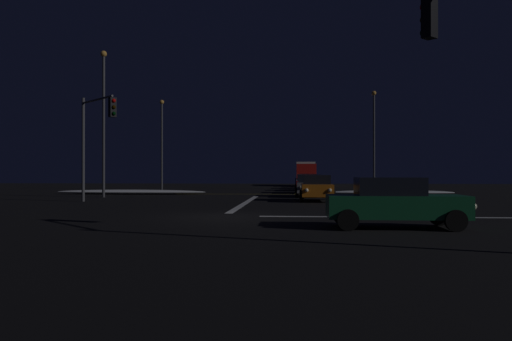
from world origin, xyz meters
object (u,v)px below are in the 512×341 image
Objects in this scene: sedan_blue at (308,181)px; streetlamp_left_far at (162,138)px; sedan_gray at (310,185)px; sedan_white at (306,182)px; sedan_orange at (317,188)px; sedan_black at (306,180)px; box_truck at (306,173)px; sedan_green_crossing at (394,202)px; traffic_signal_nw at (95,128)px; streetlamp_left_near at (104,114)px; sedan_red at (307,184)px; streetlamp_right_far at (374,133)px.

streetlamp_left_far is at bearing -167.11° from sedan_blue.
sedan_white is at bearing 89.99° from sedan_gray.
streetlamp_left_far reaches higher than sedan_gray.
sedan_orange is at bearing -89.18° from sedan_white.
sedan_gray and sedan_white have the same top height.
sedan_blue is at bearing -90.06° from sedan_black.
sedan_green_crossing is at bearing -88.21° from box_truck.
traffic_signal_nw reaches higher than sedan_gray.
streetlamp_left_near reaches higher than sedan_orange.
traffic_signal_nw reaches higher than sedan_black.
box_truck reaches higher than sedan_white.
sedan_red is at bearing -91.14° from sedan_black.
traffic_signal_nw is (-12.78, -39.24, 2.52)m from box_truck.
streetlamp_right_far reaches higher than sedan_blue.
sedan_green_crossing is 19.43m from traffic_signal_nw.
sedan_black is at bearing 34.07° from streetlamp_left_far.
streetlamp_left_near is (0.00, -16.00, 0.62)m from streetlamp_left_far.
traffic_signal_nw reaches higher than sedan_blue.
sedan_red is 24.58m from box_truck.
sedan_black is at bearing 92.15° from sedan_green_crossing.
sedan_blue and sedan_black have the same top height.
streetlamp_left_near reaches higher than streetlamp_right_far.
sedan_white is 0.48× the size of streetlamp_left_far.
traffic_signal_nw is at bearing -130.11° from sedan_red.
streetlamp_right_far is at bearing -27.97° from sedan_blue.
sedan_gray is at bearing 92.67° from sedan_orange.
sedan_blue is at bearing 86.50° from sedan_white.
sedan_green_crossing is 0.70× the size of traffic_signal_nw.
sedan_white is at bearing 93.47° from sedan_green_crossing.
sedan_black is 0.45× the size of streetlamp_right_far.
sedan_orange is 13.38m from traffic_signal_nw.
streetlamp_right_far is at bearing 72.11° from sedan_orange.
sedan_green_crossing is at bearing -86.53° from sedan_white.
traffic_signal_nw is at bearing -167.94° from sedan_orange.
streetlamp_left_far is (-14.27, 14.15, 4.37)m from sedan_gray.
sedan_orange is at bearing -90.13° from sedan_black.
sedan_orange is 17.82m from sedan_white.
sedan_blue is at bearing 88.22° from sedan_red.
sedan_orange is 11.98m from sedan_red.
sedan_orange and sedan_white have the same top height.
sedan_red is 11.05m from sedan_blue.
sedan_orange is 1.00× the size of sedan_green_crossing.
sedan_green_crossing is at bearing -97.50° from streetlamp_right_far.
streetlamp_right_far is (6.22, -16.85, 3.80)m from box_truck.
traffic_signal_nw is 0.60× the size of streetlamp_left_near.
sedan_gray is 0.52× the size of box_truck.
sedan_red is at bearing 94.26° from sedan_green_crossing.
sedan_green_crossing is (2.01, -33.11, 0.00)m from sedan_white.
sedan_orange is 1.00× the size of sedan_red.
traffic_signal_nw is (-12.37, -14.68, 3.43)m from sedan_red.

